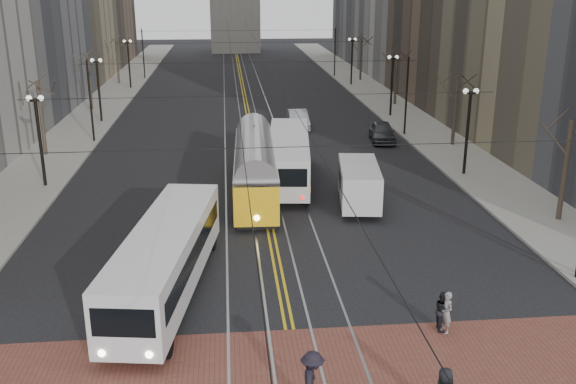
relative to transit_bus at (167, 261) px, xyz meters
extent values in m
plane|color=black|center=(4.76, -2.43, -1.48)|extent=(260.00, 260.00, 0.00)
cube|color=gray|center=(-10.24, 42.57, -1.40)|extent=(5.00, 140.00, 0.15)
cube|color=gray|center=(19.76, 42.57, -1.40)|extent=(5.00, 140.00, 0.15)
cube|color=brown|center=(4.76, -6.43, -1.47)|extent=(25.00, 6.00, 0.01)
cube|color=gray|center=(4.76, 42.57, -1.47)|extent=(4.80, 130.00, 0.02)
cube|color=gold|center=(4.76, 42.57, -1.47)|extent=(0.42, 130.00, 0.01)
cylinder|color=black|center=(-8.94, 15.57, 1.32)|extent=(0.20, 0.20, 5.60)
cylinder|color=black|center=(-8.94, 35.57, 1.32)|extent=(0.20, 0.20, 5.60)
cylinder|color=black|center=(-8.94, 55.57, 1.32)|extent=(0.20, 0.20, 5.60)
cylinder|color=black|center=(18.46, 15.57, 1.32)|extent=(0.20, 0.20, 5.60)
cylinder|color=black|center=(18.46, 35.57, 1.32)|extent=(0.20, 0.20, 5.60)
cylinder|color=black|center=(18.46, 55.57, 1.32)|extent=(0.20, 0.20, 5.60)
cylinder|color=#382D23|center=(-10.94, 23.57, 1.32)|extent=(0.28, 0.28, 5.60)
cylinder|color=#382D23|center=(-10.94, 41.57, 1.32)|extent=(0.28, 0.28, 5.60)
cylinder|color=#382D23|center=(-10.94, 59.57, 1.32)|extent=(0.28, 0.28, 5.60)
cylinder|color=#382D23|center=(20.46, 6.57, 1.32)|extent=(0.28, 0.28, 5.60)
cylinder|color=#382D23|center=(20.46, 23.57, 1.32)|extent=(0.28, 0.28, 5.60)
cylinder|color=#382D23|center=(20.46, 41.57, 1.32)|extent=(0.28, 0.28, 5.60)
cylinder|color=#382D23|center=(20.46, 59.57, 1.32)|extent=(0.28, 0.28, 5.60)
cylinder|color=black|center=(3.26, 42.57, 4.52)|extent=(0.03, 120.00, 0.03)
cylinder|color=black|center=(6.26, 42.57, 4.52)|extent=(0.03, 120.00, 0.03)
cylinder|color=black|center=(-8.14, 27.57, 1.82)|extent=(0.16, 0.16, 6.60)
cylinder|color=black|center=(-8.14, 63.57, 1.82)|extent=(0.16, 0.16, 6.60)
cylinder|color=black|center=(17.66, 27.57, 1.82)|extent=(0.16, 0.16, 6.60)
cylinder|color=black|center=(17.66, 63.57, 1.82)|extent=(0.16, 0.16, 6.60)
cube|color=silver|center=(0.00, 0.00, 0.00)|extent=(4.21, 12.06, 2.96)
cube|color=yellow|center=(4.26, 12.71, 0.03)|extent=(2.83, 12.87, 3.01)
cube|color=silver|center=(6.56, 15.30, 0.03)|extent=(3.72, 11.78, 3.02)
cube|color=silver|center=(10.10, 10.03, -0.24)|extent=(2.86, 5.83, 2.47)
imported|color=#393C40|center=(15.26, 25.70, -0.68)|extent=(2.44, 4.87, 1.59)
imported|color=#999BA0|center=(8.97, 31.29, -0.68)|extent=(1.72, 4.84, 1.59)
imported|color=gray|center=(10.50, -4.13, -0.66)|extent=(0.54, 0.67, 1.61)
imported|color=black|center=(10.44, -3.93, -0.70)|extent=(0.67, 0.81, 1.53)
imported|color=black|center=(4.97, -8.16, -0.48)|extent=(0.89, 1.35, 1.96)
camera|label=1|loc=(2.64, -24.54, 10.91)|focal=40.00mm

